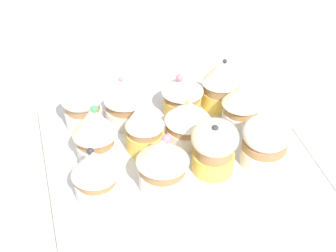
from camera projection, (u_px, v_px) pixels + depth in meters
ground_plane at (168, 157)px, 64.24cm from camera, size 180.00×180.00×3.00cm
baking_tray at (168, 146)px, 62.92cm from camera, size 33.38×26.50×1.20cm
cupcake_0 at (95, 173)px, 52.82cm from camera, size 5.69×5.69×7.28cm
cupcake_1 at (163, 162)px, 53.84cm from camera, size 6.42×6.42×7.81cm
cupcake_2 at (214, 146)px, 56.13cm from camera, size 5.94×5.94×7.70cm
cupcake_3 at (265, 142)px, 57.61cm from camera, size 6.11×6.11×6.75cm
cupcake_4 at (95, 134)px, 57.35cm from camera, size 5.82×5.82×8.46cm
cupcake_5 at (144, 123)px, 59.60cm from camera, size 5.23×5.23×7.90cm
cupcake_6 at (188, 120)px, 61.14cm from camera, size 6.38×6.38×6.72cm
cupcake_7 at (242, 103)px, 63.05cm from camera, size 5.67×5.67×7.57cm
cupcake_8 at (83, 105)px, 63.46cm from camera, size 6.01×6.01×6.60cm
cupcake_9 at (126, 100)px, 64.30cm from camera, size 6.24×6.24×7.28cm
cupcake_10 at (182, 93)px, 65.90cm from camera, size 6.19×6.19×6.97cm
cupcake_11 at (221, 83)px, 66.88cm from camera, size 5.54×5.54×8.18cm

